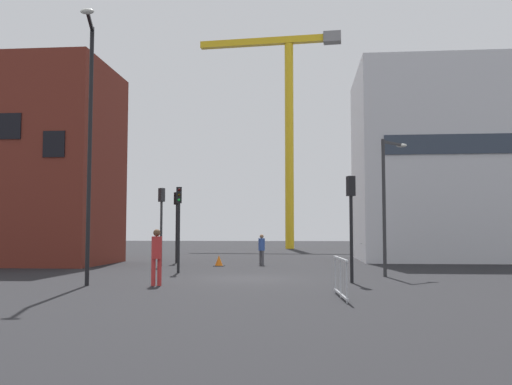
# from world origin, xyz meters

# --- Properties ---
(ground) EXTENTS (160.00, 160.00, 0.00)m
(ground) POSITION_xyz_m (0.00, 0.00, 0.00)
(ground) COLOR black
(brick_building) EXTENTS (7.53, 6.68, 10.89)m
(brick_building) POSITION_xyz_m (-12.18, 8.01, 5.45)
(brick_building) COLOR maroon
(brick_building) RESTS_ON ground
(office_block) EXTENTS (13.62, 8.49, 11.91)m
(office_block) POSITION_xyz_m (12.46, 14.18, 5.96)
(office_block) COLOR silver
(office_block) RESTS_ON ground
(construction_crane) EXTENTS (15.00, 2.27, 22.39)m
(construction_crane) POSITION_xyz_m (0.56, 35.64, 14.60)
(construction_crane) COLOR gold
(construction_crane) RESTS_ON ground
(streetlamp_tall) EXTENTS (0.76, 1.80, 8.75)m
(streetlamp_tall) POSITION_xyz_m (-4.87, -3.43, 5.08)
(streetlamp_tall) COLOR black
(streetlamp_tall) RESTS_ON ground
(streetlamp_short) EXTENTS (1.19, 1.13, 5.49)m
(streetlamp_short) POSITION_xyz_m (5.59, 1.43, 3.32)
(streetlamp_short) COLOR #2D2D30
(streetlamp_short) RESTS_ON ground
(traffic_light_crosswalk) EXTENTS (0.30, 0.39, 3.72)m
(traffic_light_crosswalk) POSITION_xyz_m (-3.19, 2.56, 2.51)
(traffic_light_crosswalk) COLOR black
(traffic_light_crosswalk) RESTS_ON ground
(traffic_light_island) EXTENTS (0.37, 0.37, 4.01)m
(traffic_light_island) POSITION_xyz_m (-5.04, 6.64, 2.69)
(traffic_light_island) COLOR #2D2D30
(traffic_light_island) RESTS_ON ground
(traffic_light_corner) EXTENTS (0.37, 0.37, 4.00)m
(traffic_light_corner) POSITION_xyz_m (-4.93, 9.65, 2.69)
(traffic_light_corner) COLOR black
(traffic_light_corner) RESTS_ON ground
(traffic_light_median) EXTENTS (0.32, 0.39, 3.74)m
(traffic_light_median) POSITION_xyz_m (3.89, -1.47, 2.52)
(traffic_light_median) COLOR black
(traffic_light_median) RESTS_ON ground
(pedestrian_walking) EXTENTS (0.34, 0.34, 1.63)m
(pedestrian_walking) POSITION_xyz_m (0.01, 8.09, 0.94)
(pedestrian_walking) COLOR #4C4C51
(pedestrian_walking) RESTS_ON ground
(pedestrian_waiting) EXTENTS (0.34, 0.34, 1.86)m
(pedestrian_waiting) POSITION_xyz_m (-2.62, -3.10, 1.10)
(pedestrian_waiting) COLOR red
(pedestrian_waiting) RESTS_ON ground
(safety_barrier_left_run) EXTENTS (1.87, 0.29, 1.08)m
(safety_barrier_left_run) POSITION_xyz_m (6.54, 12.32, 0.56)
(safety_barrier_left_run) COLOR #B2B5BA
(safety_barrier_left_run) RESTS_ON ground
(safety_barrier_rear) EXTENTS (0.23, 2.59, 1.08)m
(safety_barrier_rear) POSITION_xyz_m (3.22, -5.88, 0.56)
(safety_barrier_rear) COLOR #B2B5BA
(safety_barrier_rear) RESTS_ON ground
(traffic_cone_striped) EXTENTS (0.55, 0.55, 0.55)m
(traffic_cone_striped) POSITION_xyz_m (-2.13, 7.20, 0.25)
(traffic_cone_striped) COLOR black
(traffic_cone_striped) RESTS_ON ground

